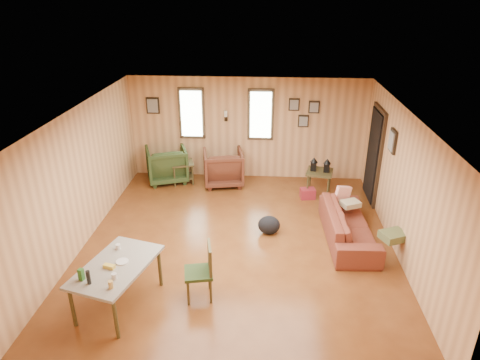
% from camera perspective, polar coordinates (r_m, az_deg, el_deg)
% --- Properties ---
extents(room, '(5.54, 6.04, 2.44)m').
position_cam_1_polar(room, '(7.50, 1.22, 0.65)').
color(room, brown).
rests_on(room, ground).
extents(sofa, '(0.66, 2.02, 0.78)m').
position_cam_1_polar(sofa, '(7.96, 14.35, -5.23)').
color(sofa, maroon).
rests_on(sofa, ground).
extents(recliner_brown, '(1.01, 0.97, 0.90)m').
position_cam_1_polar(recliner_brown, '(9.88, -2.26, 1.89)').
color(recliner_brown, '#532718').
rests_on(recliner_brown, ground).
extents(recliner_green, '(1.12, 1.09, 0.92)m').
position_cam_1_polar(recliner_green, '(10.20, -9.75, 2.31)').
color(recliner_green, '#2C3D1B').
rests_on(recliner_green, ground).
extents(end_table, '(0.60, 0.57, 0.63)m').
position_cam_1_polar(end_table, '(10.05, -7.65, 1.48)').
color(end_table, '#453E1E').
rests_on(end_table, ground).
extents(side_table, '(0.65, 0.65, 0.87)m').
position_cam_1_polar(side_table, '(9.45, 10.60, 1.32)').
color(side_table, '#453E1E').
rests_on(side_table, ground).
extents(cooler, '(0.34, 0.27, 0.22)m').
position_cam_1_polar(cooler, '(9.44, 9.00, -1.78)').
color(cooler, maroon).
rests_on(cooler, ground).
extents(backpack, '(0.50, 0.44, 0.36)m').
position_cam_1_polar(backpack, '(8.01, 3.89, -6.01)').
color(backpack, black).
rests_on(backpack, ground).
extents(sofa_pillows, '(1.06, 1.70, 0.36)m').
position_cam_1_polar(sofa_pillows, '(7.97, 16.71, -4.59)').
color(sofa_pillows, '#505831').
rests_on(sofa_pillows, sofa).
extents(dining_table, '(1.13, 1.50, 0.88)m').
position_cam_1_polar(dining_table, '(6.34, -16.23, -11.33)').
color(dining_table, gray).
rests_on(dining_table, ground).
extents(dining_chair, '(0.47, 0.47, 0.89)m').
position_cam_1_polar(dining_chair, '(6.34, -4.96, -11.67)').
color(dining_chair, '#2C3D1B').
rests_on(dining_chair, ground).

